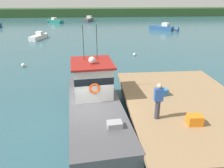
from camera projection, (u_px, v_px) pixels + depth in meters
The scene contains 13 objects.
ground_plane at pixel (92, 125), 11.01m from camera, with size 200.00×200.00×0.00m, color #2D5660.
dock at pixel (186, 103), 10.97m from camera, with size 6.00×9.00×1.20m.
main_fishing_boat at pixel (94, 102), 11.23m from camera, with size 3.32×9.93×4.80m.
crate_stack_mid_dock at pixel (195, 120), 8.87m from camera, with size 0.60×0.44×0.42m, color orange.
crate_single_far at pixel (162, 92), 11.49m from camera, with size 0.60×0.44×0.35m, color #3370B2.
deckhand_by_the_boat at pixel (158, 101), 9.07m from camera, with size 0.36×0.22×1.63m.
moored_boat_outer_mooring at pixel (89, 20), 54.37m from camera, with size 2.69×5.32×1.34m.
moored_boat_mid_harbor at pixel (163, 28), 40.59m from camera, with size 4.95×4.44×1.41m.
moored_boat_far_right at pixel (55, 21), 51.50m from camera, with size 4.28×3.93×1.23m.
moored_boat_near_channel at pixel (39, 37), 32.49m from camera, with size 2.09×4.43×1.11m.
mooring_buoy_spare_mooring at pixel (23, 65), 19.90m from camera, with size 0.36×0.36×0.36m, color silver.
mooring_buoy_channel_marker at pixel (134, 54), 23.56m from camera, with size 0.33×0.33×0.33m, color silver.
far_shoreline at pixel (93, 12), 67.64m from camera, with size 120.00×8.00×2.40m, color #284723.
Camera 1 is at (0.25, -9.41, 6.18)m, focal length 34.49 mm.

